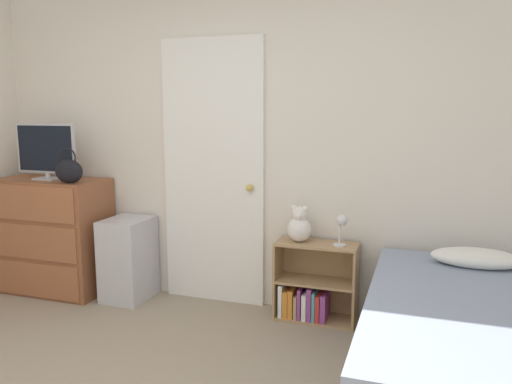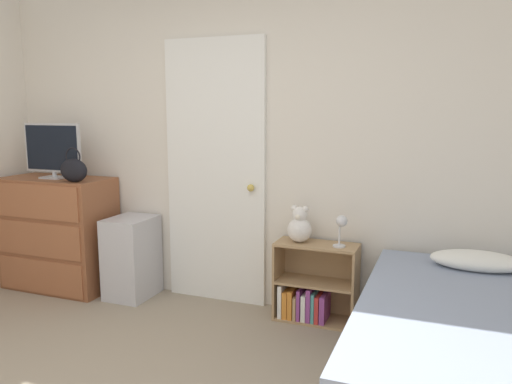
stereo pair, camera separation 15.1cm
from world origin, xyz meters
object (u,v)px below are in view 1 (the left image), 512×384
object	(u,v)px
handbag	(69,171)
storage_bin	(128,259)
tv	(46,150)
bookshelf	(311,290)
teddy_bear	(299,226)
bed	(484,356)
desk_lamp	(342,225)
dresser	(52,235)

from	to	relation	value
handbag	storage_bin	world-z (taller)	handbag
tv	bookshelf	xyz separation A→B (m)	(2.23, 0.13, -0.99)
bookshelf	teddy_bear	size ratio (longest dim) A/B	2.20
handbag	teddy_bear	bearing A→B (deg)	7.92
tv	handbag	world-z (taller)	tv
bookshelf	bed	size ratio (longest dim) A/B	0.31
desk_lamp	dresser	bearing A→B (deg)	-178.26
tv	desk_lamp	xyz separation A→B (m)	(2.44, 0.09, -0.47)
tv	bed	distance (m)	3.51
dresser	bookshelf	size ratio (longest dim) A/B	1.62
desk_lamp	handbag	bearing A→B (deg)	-174.19
handbag	storage_bin	xyz separation A→B (m)	(0.39, 0.18, -0.73)
teddy_bear	desk_lamp	xyz separation A→B (m)	(0.31, -0.04, 0.04)
bed	tv	bearing A→B (deg)	168.30
desk_lamp	bed	xyz separation A→B (m)	(0.87, -0.78, -0.46)
dresser	desk_lamp	bearing A→B (deg)	1.74
tv	desk_lamp	bearing A→B (deg)	2.10
tv	storage_bin	xyz separation A→B (m)	(0.71, 0.05, -0.88)
bookshelf	bed	xyz separation A→B (m)	(1.09, -0.82, 0.06)
storage_bin	desk_lamp	bearing A→B (deg)	1.25
storage_bin	teddy_bear	size ratio (longest dim) A/B	2.46
storage_bin	teddy_bear	distance (m)	1.47
dresser	desk_lamp	xyz separation A→B (m)	(2.45, 0.07, 0.26)
tv	desk_lamp	size ratio (longest dim) A/B	2.47
handbag	storage_bin	distance (m)	0.85
storage_bin	bookshelf	world-z (taller)	storage_bin
tv	desk_lamp	world-z (taller)	tv
dresser	handbag	world-z (taller)	handbag
desk_lamp	bed	world-z (taller)	desk_lamp
handbag	dresser	bearing A→B (deg)	156.65
handbag	desk_lamp	size ratio (longest dim) A/B	1.21
teddy_bear	bed	xyz separation A→B (m)	(1.19, -0.81, -0.42)
dresser	storage_bin	world-z (taller)	dresser
storage_bin	desk_lamp	xyz separation A→B (m)	(1.73, 0.04, 0.41)
handbag	bookshelf	size ratio (longest dim) A/B	0.47
bed	bookshelf	bearing A→B (deg)	143.22
tv	storage_bin	size ratio (longest dim) A/B	0.85
storage_bin	bookshelf	bearing A→B (deg)	2.89
tv	teddy_bear	xyz separation A→B (m)	(2.13, 0.13, -0.51)
tv	bed	world-z (taller)	tv
handbag	bookshelf	world-z (taller)	handbag
dresser	bed	xyz separation A→B (m)	(3.33, -0.70, -0.20)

